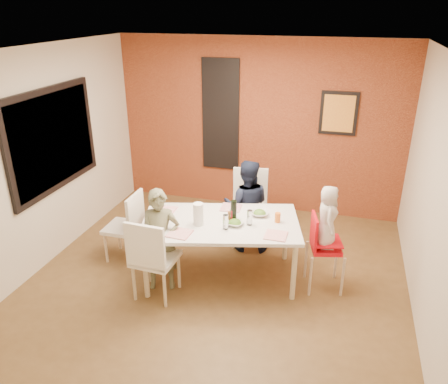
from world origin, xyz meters
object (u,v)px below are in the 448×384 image
(toddler, at_px, (327,217))
(paper_towel_roll, at_px, (198,214))
(chair_far, at_px, (250,202))
(child_far, at_px, (247,206))
(high_chair, at_px, (322,245))
(wine_bottle, at_px, (234,211))
(dining_table, at_px, (221,227))
(chair_left, at_px, (128,223))
(child_near, at_px, (161,240))
(chair_near, at_px, (151,256))

(toddler, bearing_deg, paper_towel_roll, 90.20)
(chair_far, height_order, child_far, child_far)
(high_chair, xyz_separation_m, child_far, (-1.05, 0.64, 0.08))
(toddler, distance_m, wine_bottle, 1.07)
(dining_table, height_order, child_far, child_far)
(high_chair, height_order, toddler, toddler)
(high_chair, distance_m, wine_bottle, 1.10)
(chair_left, xyz_separation_m, child_near, (0.65, -0.46, 0.10))
(child_near, xyz_separation_m, toddler, (1.82, 0.51, 0.30))
(dining_table, distance_m, child_near, 0.72)
(child_near, relative_size, toddler, 1.68)
(high_chair, bearing_deg, chair_far, 35.78)
(child_far, bearing_deg, high_chair, 138.48)
(child_far, xyz_separation_m, toddler, (1.07, -0.63, 0.29))
(chair_far, relative_size, toddler, 1.40)
(chair_far, bearing_deg, chair_left, -155.16)
(chair_left, xyz_separation_m, wine_bottle, (1.41, -0.04, 0.38))
(chair_near, relative_size, chair_left, 1.07)
(chair_far, bearing_deg, wine_bottle, -97.81)
(paper_towel_roll, bearing_deg, dining_table, 31.96)
(chair_left, relative_size, wine_bottle, 3.50)
(child_near, bearing_deg, chair_near, -109.93)
(chair_near, xyz_separation_m, high_chair, (1.80, 0.75, 0.00))
(child_near, height_order, toddler, toddler)
(chair_near, height_order, child_far, child_far)
(chair_near, relative_size, toddler, 1.35)
(dining_table, distance_m, toddler, 1.24)
(child_near, distance_m, wine_bottle, 0.91)
(dining_table, distance_m, high_chair, 1.20)
(high_chair, xyz_separation_m, child_near, (-1.80, -0.50, 0.06))
(chair_far, relative_size, high_chair, 1.11)
(child_far, height_order, toddler, toddler)
(high_chair, distance_m, paper_towel_roll, 1.48)
(wine_bottle, bearing_deg, high_chair, 4.49)
(chair_left, bearing_deg, wine_bottle, 88.06)
(child_far, bearing_deg, dining_table, 69.76)
(dining_table, xyz_separation_m, paper_towel_roll, (-0.23, -0.14, 0.20))
(wine_bottle, height_order, paper_towel_roll, same)
(chair_far, bearing_deg, chair_near, -123.37)
(chair_far, height_order, chair_left, chair_far)
(high_chair, relative_size, child_far, 0.73)
(chair_far, distance_m, paper_towel_roll, 1.25)
(dining_table, xyz_separation_m, child_near, (-0.61, -0.38, -0.07))
(chair_left, relative_size, child_far, 0.73)
(dining_table, height_order, toddler, toddler)
(chair_near, xyz_separation_m, chair_left, (-0.65, 0.71, -0.04))
(child_near, height_order, paper_towel_roll, child_near)
(chair_near, bearing_deg, child_far, -115.46)
(chair_near, bearing_deg, dining_table, -131.54)
(child_far, bearing_deg, child_near, 46.81)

